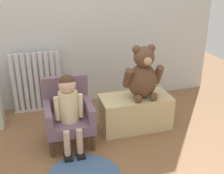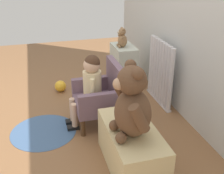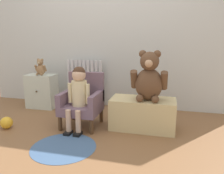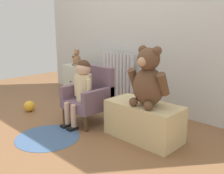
% 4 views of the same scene
% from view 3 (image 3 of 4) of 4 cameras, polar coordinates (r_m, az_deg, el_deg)
% --- Properties ---
extents(ground_plane, '(6.00, 6.00, 0.00)m').
position_cam_3_polar(ground_plane, '(2.27, -10.59, -13.66)').
color(ground_plane, brown).
extents(back_wall, '(3.80, 0.05, 2.40)m').
position_cam_3_polar(back_wall, '(3.24, -1.70, 16.13)').
color(back_wall, silver).
rests_on(back_wall, ground_plane).
extents(radiator, '(0.56, 0.05, 0.69)m').
position_cam_3_polar(radiator, '(3.27, -7.16, 0.92)').
color(radiator, silver).
rests_on(radiator, ground_plane).
extents(small_dresser, '(0.42, 0.27, 0.49)m').
position_cam_3_polar(small_dresser, '(3.35, -17.87, -1.03)').
color(small_dresser, silver).
rests_on(small_dresser, ground_plane).
extents(child_armchair, '(0.43, 0.42, 0.61)m').
position_cam_3_polar(child_armchair, '(2.55, -7.68, -3.62)').
color(child_armchair, '#705668').
rests_on(child_armchair, ground_plane).
extents(child_figure, '(0.25, 0.35, 0.70)m').
position_cam_3_polar(child_figure, '(2.41, -8.73, -0.64)').
color(child_figure, beige).
rests_on(child_figure, ground_plane).
extents(low_bench, '(0.71, 0.35, 0.34)m').
position_cam_3_polar(low_bench, '(2.48, 8.00, -6.94)').
color(low_bench, '#D0BA83').
rests_on(low_bench, ground_plane).
extents(large_teddy_bear, '(0.39, 0.27, 0.53)m').
position_cam_3_polar(large_teddy_bear, '(2.35, 9.62, 2.17)').
color(large_teddy_bear, brown).
rests_on(large_teddy_bear, low_bench).
extents(small_teddy_bear, '(0.17, 0.12, 0.23)m').
position_cam_3_polar(small_teddy_bear, '(3.25, -18.16, 4.78)').
color(small_teddy_bear, '#946F4A').
rests_on(small_teddy_bear, small_dresser).
extents(floor_rug, '(0.61, 0.61, 0.01)m').
position_cam_3_polar(floor_rug, '(2.16, -12.50, -15.04)').
color(floor_rug, '#415E86').
rests_on(floor_rug, ground_plane).
extents(toy_ball, '(0.14, 0.14, 0.14)m').
position_cam_3_polar(toy_ball, '(2.76, -25.84, -8.38)').
color(toy_ball, gold).
rests_on(toy_ball, ground_plane).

